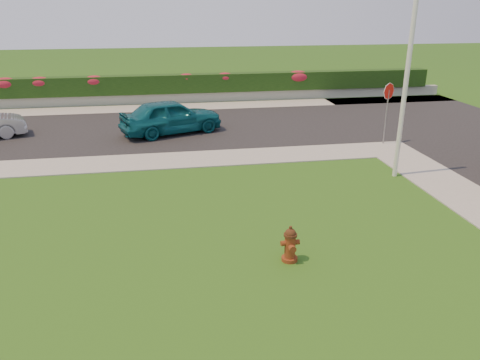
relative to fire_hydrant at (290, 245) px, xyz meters
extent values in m
plane|color=black|center=(-0.49, -0.93, -0.42)|extent=(120.00, 120.00, 0.00)
cube|color=black|center=(-5.49, 13.07, -0.40)|extent=(26.00, 8.00, 0.04)
cube|color=gray|center=(-6.49, 8.07, -0.40)|extent=(24.00, 2.00, 0.04)
cube|color=gray|center=(6.51, 8.07, -0.40)|extent=(2.00, 2.00, 0.04)
cube|color=gray|center=(-1.49, 18.07, -0.40)|extent=(34.00, 2.00, 0.04)
cube|color=gray|center=(-1.49, 19.57, -0.12)|extent=(34.00, 0.40, 0.60)
cube|color=black|center=(-1.49, 19.67, 0.73)|extent=(32.00, 0.90, 1.10)
cylinder|color=#57270D|center=(0.00, 0.01, -0.38)|extent=(0.38, 0.38, 0.09)
cylinder|color=#57270D|center=(0.00, 0.01, -0.04)|extent=(0.26, 0.26, 0.59)
cylinder|color=black|center=(0.00, 0.01, 0.25)|extent=(0.32, 0.32, 0.06)
sphere|color=black|center=(0.00, 0.01, 0.28)|extent=(0.26, 0.26, 0.26)
cylinder|color=black|center=(0.00, 0.01, 0.43)|extent=(0.08, 0.08, 0.08)
cylinder|color=#57270D|center=(-0.17, 0.00, 0.05)|extent=(0.12, 0.13, 0.12)
cylinder|color=#57270D|center=(0.17, 0.01, 0.05)|extent=(0.12, 0.13, 0.12)
cylinder|color=#57270D|center=(0.01, -0.16, -0.02)|extent=(0.17, 0.14, 0.17)
imported|color=#0C515E|center=(-2.38, 12.14, 0.41)|extent=(5.03, 3.36, 1.59)
cylinder|color=silver|center=(5.23, 5.05, 2.58)|extent=(0.16, 0.16, 6.01)
cylinder|color=slate|center=(6.63, 8.88, 0.75)|extent=(0.06, 0.06, 2.35)
cylinder|color=red|center=(6.63, 8.88, 1.87)|extent=(0.61, 0.36, 0.68)
cylinder|color=white|center=(6.63, 8.88, 1.87)|extent=(0.64, 0.36, 0.73)
ellipsoid|color=#B51F38|center=(-11.57, 19.57, 1.00)|extent=(1.38, 0.88, 0.69)
ellipsoid|color=#B51F38|center=(-9.68, 19.57, 1.02)|extent=(1.29, 0.83, 0.64)
ellipsoid|color=#B51F38|center=(-6.64, 19.57, 1.02)|extent=(1.29, 0.83, 0.64)
ellipsoid|color=#B51F38|center=(-1.20, 19.57, 1.06)|extent=(1.11, 0.71, 0.55)
ellipsoid|color=#B51F38|center=(1.18, 19.57, 1.04)|extent=(1.17, 0.75, 0.59)
ellipsoid|color=#B51F38|center=(5.84, 19.57, 0.98)|extent=(1.50, 0.96, 0.75)
camera|label=1|loc=(-2.79, -9.40, 5.30)|focal=35.00mm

